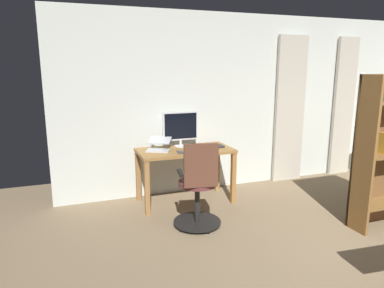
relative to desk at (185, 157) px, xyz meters
The scene contains 10 objects.
back_room_partition 1.62m from the desk, 162.01° to the right, with size 6.26×0.10×2.58m, color silver.
curtain_left_panel 3.02m from the desk, behind, with size 0.40×0.06×2.30m, color #B9B2A3.
curtain_right_panel 1.98m from the desk, 169.56° to the right, with size 0.52×0.06×2.30m, color #B9B2A3.
desk is the anchor object (origin of this frame).
office_chair 0.85m from the desk, 81.12° to the left, with size 0.56×0.56×1.03m.
computer_monitor 0.43m from the desk, 89.42° to the right, with size 0.50×0.18×0.49m.
computer_keyboard 0.35m from the desk, behind, with size 0.43×0.15×0.02m, color #232328.
laptop 0.39m from the desk, ahead, with size 0.40×0.41×0.16m.
computer_mouse 0.15m from the desk, 89.48° to the left, with size 0.06×0.10×0.04m, color black.
cell_phone_by_monitor 0.23m from the desk, 51.24° to the left, with size 0.07×0.14×0.01m, color #333338.
Camera 1 is at (2.93, 1.53, 1.84)m, focal length 33.20 mm.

